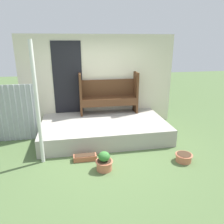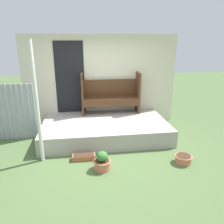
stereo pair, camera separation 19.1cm
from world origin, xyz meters
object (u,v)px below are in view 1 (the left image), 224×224
object	(u,v)px
support_post	(37,106)
flower_pot_middle	(184,157)
flower_pot_left	(104,162)
bench	(109,94)
planter_box_rect	(85,157)

from	to	relation	value
support_post	flower_pot_middle	world-z (taller)	support_post
support_post	flower_pot_left	distance (m)	1.70
support_post	bench	world-z (taller)	support_post
flower_pot_middle	bench	bearing A→B (deg)	118.47
flower_pot_left	planter_box_rect	xyz separation A→B (m)	(-0.35, 0.43, -0.11)
flower_pot_left	flower_pot_middle	distance (m)	1.70
flower_pot_left	planter_box_rect	size ratio (longest dim) A/B	0.80
flower_pot_left	planter_box_rect	distance (m)	0.57
flower_pot_left	planter_box_rect	bearing A→B (deg)	129.03
support_post	bench	distance (m)	2.44
flower_pot_middle	planter_box_rect	world-z (taller)	flower_pot_middle
flower_pot_middle	planter_box_rect	distance (m)	2.09
support_post	flower_pot_left	bearing A→B (deg)	-23.39
support_post	flower_pot_middle	distance (m)	3.17
flower_pot_middle	support_post	bearing A→B (deg)	169.92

